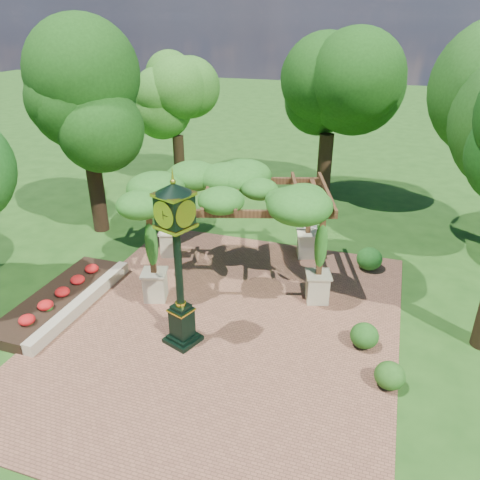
% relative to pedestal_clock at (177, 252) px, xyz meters
% --- Properties ---
extents(ground, '(120.00, 120.00, 0.00)m').
position_rel_pedestal_clock_xyz_m(ground, '(0.87, 0.06, -2.88)').
color(ground, '#1E4714').
rests_on(ground, ground).
extents(brick_plaza, '(10.00, 12.00, 0.04)m').
position_rel_pedestal_clock_xyz_m(brick_plaza, '(0.87, 1.06, -2.86)').
color(brick_plaza, brown).
rests_on(brick_plaza, ground).
extents(border_wall, '(0.35, 5.00, 0.40)m').
position_rel_pedestal_clock_xyz_m(border_wall, '(-3.73, 0.56, -2.68)').
color(border_wall, '#C6B793').
rests_on(border_wall, ground).
extents(flower_bed, '(1.50, 5.00, 0.36)m').
position_rel_pedestal_clock_xyz_m(flower_bed, '(-4.63, 0.56, -2.70)').
color(flower_bed, red).
rests_on(flower_bed, ground).
extents(pedestal_clock, '(1.22, 1.22, 4.82)m').
position_rel_pedestal_clock_xyz_m(pedestal_clock, '(0.00, 0.00, 0.00)').
color(pedestal_clock, black).
rests_on(pedestal_clock, brick_plaza).
extents(pergola, '(6.92, 5.40, 3.83)m').
position_rel_pedestal_clock_xyz_m(pergola, '(0.27, 4.05, 0.26)').
color(pergola, beige).
rests_on(pergola, brick_plaza).
extents(sundial, '(0.68, 0.68, 1.01)m').
position_rel_pedestal_clock_xyz_m(sundial, '(1.99, 8.99, -2.44)').
color(sundial, gray).
rests_on(sundial, ground).
extents(shrub_front, '(0.81, 0.81, 0.68)m').
position_rel_pedestal_clock_xyz_m(shrub_front, '(5.62, -0.04, -2.50)').
color(shrub_front, '#235117').
rests_on(shrub_front, brick_plaza).
extents(shrub_mid, '(0.93, 0.93, 0.71)m').
position_rel_pedestal_clock_xyz_m(shrub_mid, '(4.89, 1.38, -2.49)').
color(shrub_mid, '#1D4E15').
rests_on(shrub_mid, brick_plaza).
extents(shrub_back, '(0.94, 0.94, 0.83)m').
position_rel_pedestal_clock_xyz_m(shrub_back, '(4.68, 5.99, -2.43)').
color(shrub_back, '#1F5E1B').
rests_on(shrub_back, brick_plaza).
extents(tree_west_near, '(3.88, 3.88, 7.72)m').
position_rel_pedestal_clock_xyz_m(tree_west_near, '(-6.64, 6.05, 2.41)').
color(tree_west_near, '#301D13').
rests_on(tree_west_near, ground).
extents(tree_west_far, '(3.17, 3.17, 6.76)m').
position_rel_pedestal_clock_xyz_m(tree_west_far, '(-6.09, 12.96, 1.73)').
color(tree_west_far, black).
rests_on(tree_west_far, ground).
extents(tree_north, '(4.33, 4.33, 8.37)m').
position_rel_pedestal_clock_xyz_m(tree_north, '(1.82, 13.12, 2.85)').
color(tree_north, '#372216').
rests_on(tree_north, ground).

